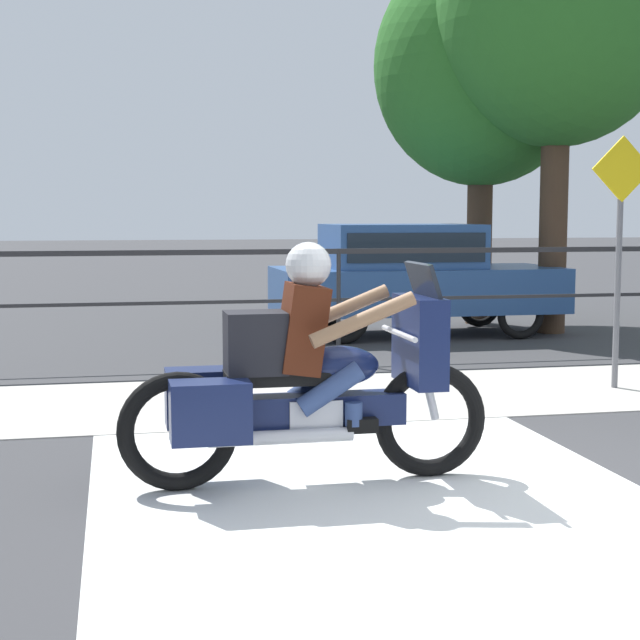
{
  "coord_description": "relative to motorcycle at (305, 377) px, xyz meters",
  "views": [
    {
      "loc": [
        -2.55,
        -5.48,
        1.72
      ],
      "look_at": [
        -0.99,
        1.91,
        0.9
      ],
      "focal_mm": 55.0,
      "sensor_mm": 36.0,
      "label": 1
    }
  ],
  "objects": [
    {
      "name": "tree_behind_car",
      "position": [
        4.45,
        8.51,
        3.27
      ],
      "size": [
        3.34,
        3.34,
        5.83
      ],
      "color": "#473323",
      "rests_on": "ground"
    },
    {
      "name": "tree_behind_sign",
      "position": [
        5.04,
        7.14,
        3.86
      ],
      "size": [
        3.48,
        3.48,
        6.5
      ],
      "color": "#473323",
      "rests_on": "ground"
    },
    {
      "name": "ground_plane",
      "position": [
        1.38,
        -0.55,
        -0.69
      ],
      "size": [
        120.0,
        120.0,
        0.0
      ],
      "primitive_type": "plane",
      "color": "#38383A"
    },
    {
      "name": "sidewalk_band",
      "position": [
        1.38,
        2.85,
        -0.68
      ],
      "size": [
        44.0,
        2.4,
        0.01
      ],
      "primitive_type": "cube",
      "color": "#B7B2A8",
      "rests_on": "ground"
    },
    {
      "name": "crosswalk_band",
      "position": [
        0.36,
        -0.75,
        -0.69
      ],
      "size": [
        3.42,
        6.0,
        0.01
      ],
      "primitive_type": "cube",
      "color": "silver",
      "rests_on": "ground"
    },
    {
      "name": "fence_railing",
      "position": [
        1.38,
        5.02,
        0.35
      ],
      "size": [
        36.0,
        0.05,
        1.32
      ],
      "color": "#232326",
      "rests_on": "ground"
    },
    {
      "name": "street_sign",
      "position": [
        3.66,
        2.73,
        0.83
      ],
      "size": [
        0.64,
        0.06,
        2.47
      ],
      "color": "slate",
      "rests_on": "ground"
    },
    {
      "name": "parked_car",
      "position": [
        2.96,
        7.29,
        0.21
      ],
      "size": [
        4.03,
        1.7,
        1.58
      ],
      "rotation": [
        0.0,
        0.0,
        0.06
      ],
      "color": "#284C84",
      "rests_on": "ground"
    },
    {
      "name": "motorcycle",
      "position": [
        0.0,
        0.0,
        0.0
      ],
      "size": [
        2.4,
        0.76,
        1.55
      ],
      "rotation": [
        0.0,
        0.0,
        0.0
      ],
      "color": "black",
      "rests_on": "ground"
    }
  ]
}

